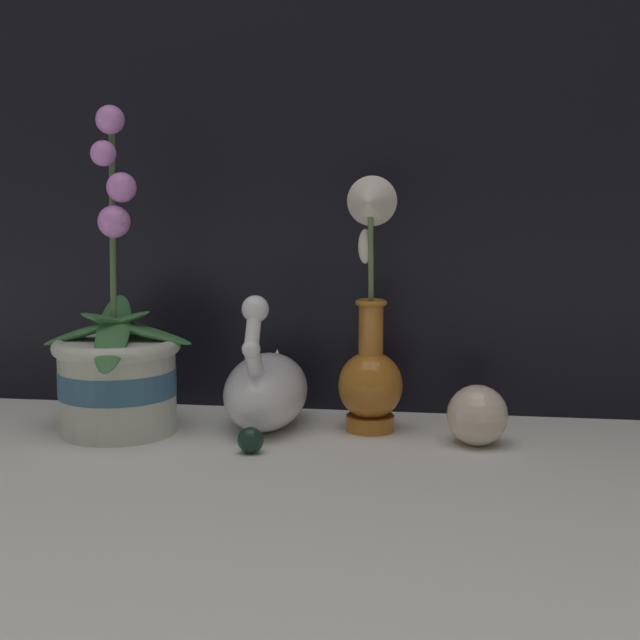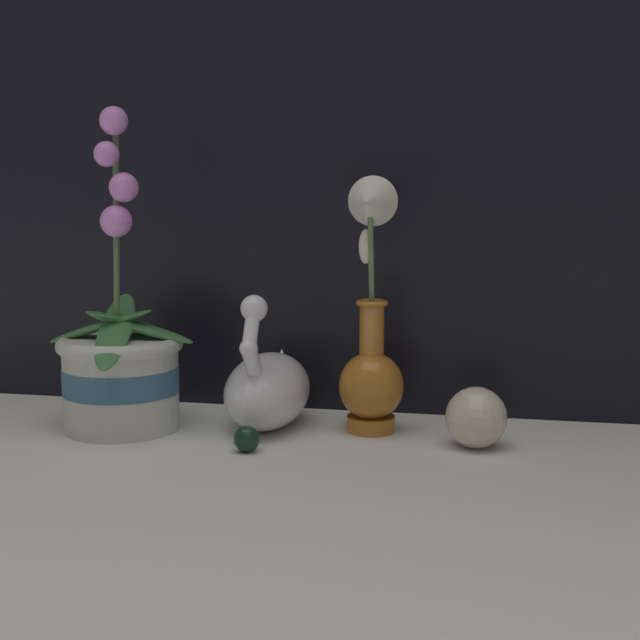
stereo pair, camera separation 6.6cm
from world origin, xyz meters
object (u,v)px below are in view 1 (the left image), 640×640
Objects in this scene: orchid_potted_plant at (117,368)px; swan_figurine at (266,388)px; glass_sphere at (477,415)px; blue_vase at (370,341)px.

orchid_potted_plant is 0.19m from swan_figurine.
orchid_potted_plant is 5.53× the size of glass_sphere.
blue_vase is at bearing 8.31° from orchid_potted_plant.
blue_vase is (0.32, 0.05, 0.03)m from orchid_potted_plant.
swan_figurine is 2.72× the size of glass_sphere.
glass_sphere is (0.27, -0.04, -0.02)m from swan_figurine.
orchid_potted_plant reaches higher than glass_sphere.
orchid_potted_plant reaches higher than swan_figurine.
glass_sphere is at bearing -9.21° from swan_figurine.
swan_figurine is 0.15m from blue_vase.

